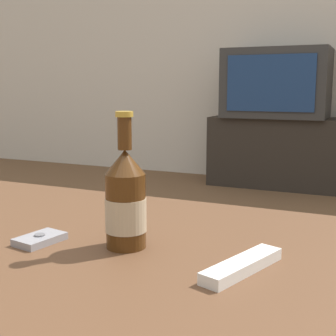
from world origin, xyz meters
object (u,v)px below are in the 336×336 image
beer_bottle (126,201)px  cell_phone (40,239)px  television (276,83)px  remote_control (242,266)px  tv_stand (274,152)px

beer_bottle → cell_phone: beer_bottle is taller
television → cell_phone: bearing=-87.7°
television → beer_bottle: 2.81m
beer_bottle → remote_control: beer_bottle is taller
tv_stand → beer_bottle: size_ratio=3.73×
remote_control → tv_stand: bearing=118.8°
tv_stand → remote_control: (0.51, -2.82, 0.20)m
beer_bottle → remote_control: size_ratio=1.36×
beer_bottle → cell_phone: bearing=-164.0°
beer_bottle → television: bearing=95.7°
cell_phone → television: bearing=102.4°
tv_stand → television: 0.51m
remote_control → cell_phone: bearing=-158.6°
television → remote_control: (0.51, -2.81, -0.31)m
beer_bottle → tv_stand: bearing=95.7°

